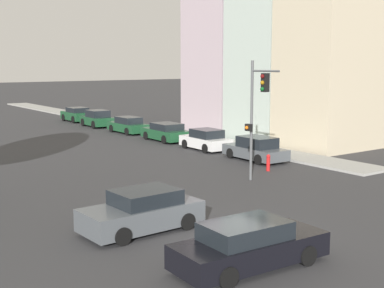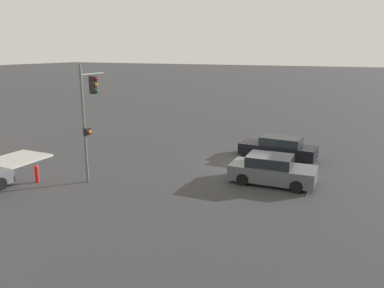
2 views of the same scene
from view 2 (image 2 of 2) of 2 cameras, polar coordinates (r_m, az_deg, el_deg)
ground_plane at (r=22.55m, az=8.12°, el=-3.17°), size 300.00×300.00×0.00m
traffic_signal at (r=19.61m, az=-15.45°, el=5.44°), size 0.58×1.98×5.98m
crossing_car_0 at (r=24.20m, az=13.04°, el=-0.59°), size 4.77×2.03×1.39m
crossing_car_1 at (r=19.57m, az=12.08°, el=-3.92°), size 4.33×2.14×1.46m
fire_hydrant at (r=20.91m, az=-22.55°, el=-4.13°), size 0.22×0.22×0.92m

